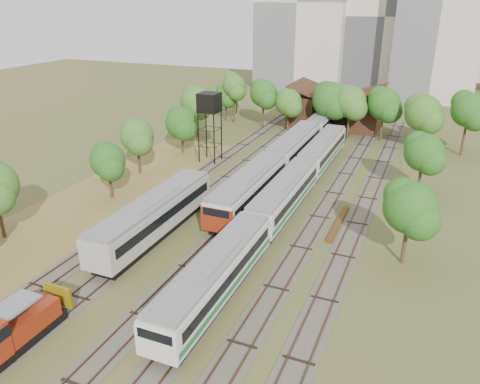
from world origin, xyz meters
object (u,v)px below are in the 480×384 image
at_px(shunter_locomotive, 5,334).
at_px(water_tower, 209,104).
at_px(railcar_green_set, 284,195).
at_px(railcar_red_set, 275,166).

bearing_deg(shunter_locomotive, water_tower, 97.28).
relative_size(railcar_green_set, shunter_locomotive, 6.43).
bearing_deg(railcar_red_set, railcar_green_set, -64.35).
bearing_deg(railcar_red_set, water_tower, 158.80).
bearing_deg(railcar_green_set, water_tower, 140.22).
xyz_separation_m(railcar_red_set, railcar_green_set, (4.00, -8.33, -0.19)).
relative_size(shunter_locomotive, water_tower, 0.82).
relative_size(railcar_red_set, railcar_green_set, 0.66).
bearing_deg(water_tower, railcar_green_set, -39.78).
distance_m(railcar_red_set, railcar_green_set, 9.24).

